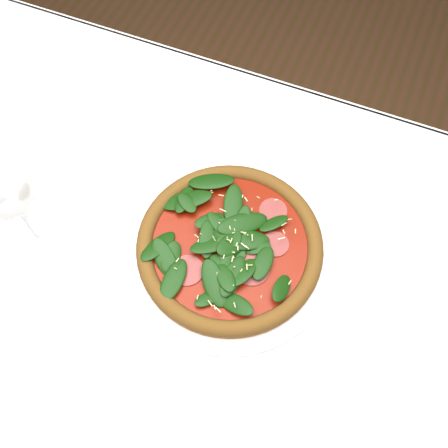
% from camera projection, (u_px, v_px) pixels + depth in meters
% --- Properties ---
extents(ground, '(6.00, 6.00, 0.00)m').
position_uv_depth(ground, '(197.00, 369.00, 1.40)').
color(ground, brown).
rests_on(ground, ground).
extents(dining_table, '(1.21, 0.81, 0.75)m').
position_uv_depth(dining_table, '(178.00, 291.00, 0.82)').
color(dining_table, white).
rests_on(dining_table, ground).
extents(plate, '(0.32, 0.32, 0.01)m').
position_uv_depth(plate, '(230.00, 249.00, 0.74)').
color(plate, white).
rests_on(plate, dining_table).
extents(pizza, '(0.34, 0.34, 0.04)m').
position_uv_depth(pizza, '(230.00, 244.00, 0.72)').
color(pizza, brown).
rests_on(pizza, plate).
extents(wine_glass, '(0.08, 0.08, 0.20)m').
position_uv_depth(wine_glass, '(3.00, 188.00, 0.63)').
color(wine_glass, white).
rests_on(wine_glass, dining_table).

